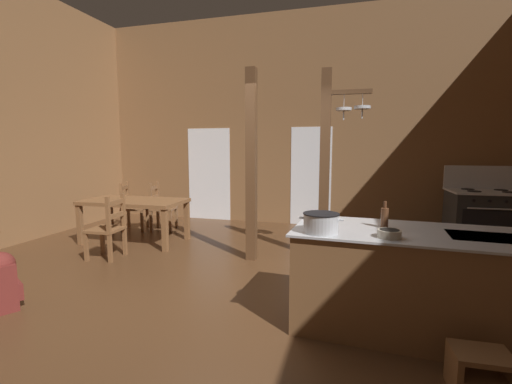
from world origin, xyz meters
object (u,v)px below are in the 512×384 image
Objects in this scene: dining_table at (134,205)px; ladderback_chair_by_post at (108,228)px; ladderback_chair_at_table_end at (161,207)px; stockpot_on_counter at (321,223)px; kitchen_island at (417,282)px; mixing_bowl_on_counter at (389,234)px; ladderback_chair_near_window at (132,207)px; backpack at (2,279)px; stove_range at (485,218)px; step_stool at (480,370)px; bottle_tall_on_counter at (385,217)px.

ladderback_chair_by_post reaches higher than dining_table.
ladderback_chair_at_table_end is 2.52× the size of stockpot_on_counter.
kitchen_island is 11.77× the size of mixing_bowl_on_counter.
ladderback_chair_near_window is 3.50m from backpack.
ladderback_chair_near_window is (-6.33, -0.51, -0.03)m from stove_range.
stockpot_on_counter is at bearing -162.60° from kitchen_island.
step_stool is 1.97× the size of mixing_bowl_on_counter.
bottle_tall_on_counter reaches higher than ladderback_chair_near_window.
kitchen_island is 1.68× the size of stove_range.
mixing_bowl_on_counter is at bearing -88.21° from bottle_tall_on_counter.
stove_range is 4.20m from step_stool.
ladderback_chair_at_table_end is at bearing -176.25° from stove_range.
ladderback_chair_near_window is at bearing -167.03° from ladderback_chair_at_table_end.
stove_range reaches higher than backpack.
ladderback_chair_by_post is 2.52× the size of stockpot_on_counter.
stove_range is 6.35m from ladderback_chair_near_window.
stockpot_on_counter is at bearing -32.89° from dining_table.
stockpot_on_counter is 0.55m from mixing_bowl_on_counter.
stockpot_on_counter reaches higher than backpack.
backpack is (0.24, -2.59, -0.34)m from dining_table.
bottle_tall_on_counter is at bearing -25.09° from dining_table.
bottle_tall_on_counter is (3.94, -2.75, 0.55)m from ladderback_chair_at_table_end.
mixing_bowl_on_counter is at bearing -29.29° from dining_table.
mixing_bowl_on_counter is (-1.81, -3.50, 0.46)m from stove_range.
dining_table is (-5.72, -1.31, 0.17)m from stove_range.
ladderback_chair_near_window is at bearing 145.52° from step_stool.
stove_range is at bearing 62.67° from mixing_bowl_on_counter.
stove_range is 5.87m from dining_table.
ladderback_chair_near_window is 1.00× the size of ladderback_chair_by_post.
stove_range is 5.78m from ladderback_chair_at_table_end.
ladderback_chair_at_table_end is (-0.04, 0.93, -0.20)m from dining_table.
step_stool is 1.47m from stockpot_on_counter.
dining_table is at bearing 95.33° from backpack.
kitchen_island reaches higher than step_stool.
step_stool is 1.52× the size of bottle_tall_on_counter.
step_stool is 0.22× the size of dining_table.
stove_range is at bearing 12.86° from dining_table.
ladderback_chair_at_table_end is 3.53m from backpack.
step_stool is at bearing -38.75° from ladderback_chair_at_table_end.
mixing_bowl_on_counter reaches higher than step_stool.
mixing_bowl_on_counter reaches higher than dining_table.
kitchen_island is at bearing 17.40° from stockpot_on_counter.
ladderback_chair_at_table_end is 4.84m from bottle_tall_on_counter.
stove_range is 1.39× the size of ladderback_chair_at_table_end.
mixing_bowl_on_counter is 0.37m from bottle_tall_on_counter.
step_stool is 5.24m from dining_table.
ladderback_chair_at_table_end is (0.57, 0.13, 0.00)m from ladderback_chair_near_window.
stockpot_on_counter is (3.97, -2.97, 0.54)m from ladderback_chair_near_window.
mixing_bowl_on_counter is at bearing -117.33° from stove_range.
stockpot_on_counter is (3.12, 0.42, 0.68)m from backpack.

